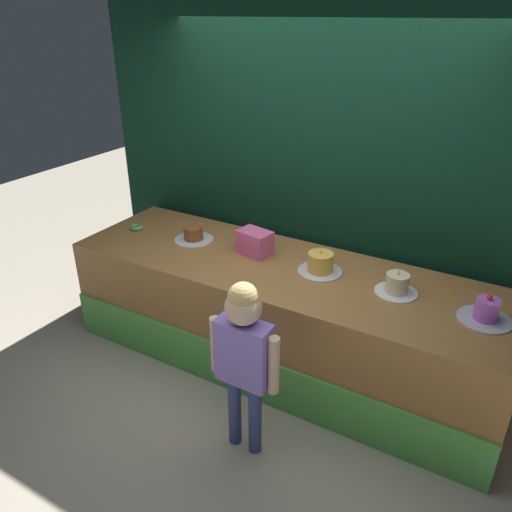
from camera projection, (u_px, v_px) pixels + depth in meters
The scene contains 10 objects.
ground_plane at pixel (247, 395), 3.66m from camera, with size 12.00×12.00×0.00m, color #ADA38E.
stage_platform at pixel (280, 315), 3.86m from camera, with size 3.30×1.02×0.84m.
curtain_backdrop at pixel (318, 167), 3.87m from camera, with size 4.00×0.08×2.89m, color black.
child_figure at pixel (244, 347), 2.89m from camera, with size 0.47×0.21×1.21m.
pink_box at pixel (255, 242), 3.83m from camera, with size 0.26×0.17×0.19m, color pink.
donut at pixel (136, 227), 4.29m from camera, with size 0.11×0.11×0.04m, color #59B259.
cake_far_left at pixel (194, 235), 4.07m from camera, with size 0.32×0.32×0.12m.
cake_center_left at pixel (320, 264), 3.57m from camera, with size 0.32×0.32×0.20m.
cake_center_right at pixel (397, 285), 3.31m from camera, with size 0.29×0.29×0.19m.
cake_far_right at pixel (486, 312), 3.01m from camera, with size 0.32×0.32×0.18m.
Camera 1 is at (1.47, -2.41, 2.54)m, focal length 34.82 mm.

